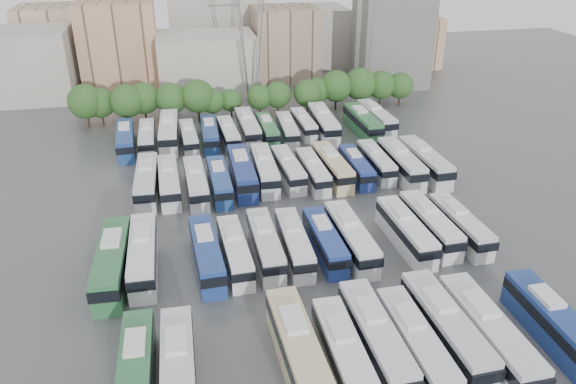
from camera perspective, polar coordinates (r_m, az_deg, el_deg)
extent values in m
plane|color=#424447|center=(69.54, 0.82, -3.44)|extent=(220.00, 220.00, 0.00)
cylinder|color=black|center=(107.28, -19.61, 6.89)|extent=(0.36, 0.36, 2.56)
sphere|color=#234C1E|center=(106.24, -19.90, 8.64)|extent=(6.15, 6.15, 6.15)
cylinder|color=black|center=(107.70, -18.29, 7.07)|extent=(0.36, 0.36, 2.23)
sphere|color=#234C1E|center=(106.79, -18.52, 8.60)|extent=(5.35, 5.35, 5.35)
cylinder|color=black|center=(105.77, -15.84, 7.13)|extent=(0.36, 0.36, 2.48)
sphere|color=#234C1E|center=(104.74, -16.07, 8.86)|extent=(5.94, 5.94, 5.94)
cylinder|color=black|center=(107.08, -14.25, 7.55)|extent=(0.36, 0.36, 2.40)
sphere|color=#234C1E|center=(106.10, -14.45, 9.20)|extent=(5.76, 5.76, 5.76)
cylinder|color=black|center=(105.99, -11.66, 7.61)|extent=(0.36, 0.36, 2.36)
sphere|color=#234C1E|center=(105.01, -11.83, 9.26)|extent=(5.66, 5.66, 5.66)
cylinder|color=black|center=(105.56, -9.03, 7.81)|extent=(0.36, 0.36, 2.53)
sphere|color=#234C1E|center=(104.51, -9.16, 9.58)|extent=(6.07, 6.07, 6.07)
cylinder|color=black|center=(106.06, -7.60, 7.81)|extent=(0.36, 0.36, 1.90)
sphere|color=#234C1E|center=(105.26, -7.69, 9.14)|extent=(4.56, 4.56, 4.56)
cylinder|color=black|center=(106.91, -5.76, 8.03)|extent=(0.36, 0.36, 1.77)
sphere|color=#234C1E|center=(106.17, -5.82, 9.26)|extent=(4.24, 4.24, 4.24)
cylinder|color=black|center=(107.25, -2.87, 8.25)|extent=(0.36, 0.36, 1.95)
sphere|color=#234C1E|center=(106.44, -2.90, 9.60)|extent=(4.68, 4.68, 4.68)
cylinder|color=black|center=(107.63, -1.02, 8.39)|extent=(0.36, 0.36, 2.10)
sphere|color=#234C1E|center=(106.76, -1.03, 9.84)|extent=(5.03, 5.03, 5.03)
cylinder|color=black|center=(108.21, 1.97, 8.50)|extent=(0.36, 0.36, 2.17)
sphere|color=#234C1E|center=(107.32, 1.99, 9.99)|extent=(5.21, 5.21, 5.21)
cylinder|color=black|center=(110.26, 2.90, 8.81)|extent=(0.36, 0.36, 2.10)
sphere|color=#234C1E|center=(109.42, 2.94, 10.23)|extent=(5.03, 5.03, 5.03)
cylinder|color=black|center=(110.90, 4.86, 8.97)|extent=(0.36, 0.36, 2.52)
sphere|color=#234C1E|center=(109.91, 4.93, 10.67)|extent=(6.05, 6.05, 6.05)
cylinder|color=black|center=(112.36, 7.22, 9.11)|extent=(0.36, 0.36, 2.59)
sphere|color=#234C1E|center=(111.36, 7.33, 10.84)|extent=(6.23, 6.23, 6.23)
cylinder|color=black|center=(114.09, 9.31, 9.17)|extent=(0.36, 0.36, 2.29)
sphere|color=#234C1E|center=(113.21, 9.43, 10.67)|extent=(5.50, 5.50, 5.50)
cylinder|color=black|center=(115.50, 11.22, 9.18)|extent=(0.36, 0.36, 2.13)
sphere|color=#234C1E|center=(114.69, 11.35, 10.56)|extent=(5.11, 5.11, 5.11)
cube|color=#9E998E|center=(127.13, -25.06, 11.60)|extent=(18.00, 14.00, 14.00)
cube|color=tan|center=(129.71, -16.80, 14.12)|extent=(16.00, 12.00, 18.00)
cube|color=#ADA89E|center=(122.33, -8.24, 12.80)|extent=(20.00, 14.00, 12.00)
cube|color=gray|center=(129.98, -0.32, 14.79)|extent=(14.00, 12.00, 16.00)
cube|color=gray|center=(141.30, -7.31, 16.39)|extent=(22.00, 16.00, 20.00)
cube|color=tan|center=(141.45, -22.29, 13.86)|extent=(16.00, 14.00, 16.00)
cube|color=#A39E93|center=(143.36, 1.95, 15.50)|extent=(18.00, 14.00, 14.00)
cube|color=tan|center=(145.52, 12.06, 14.72)|extent=(14.00, 12.00, 12.00)
cube|color=gray|center=(135.97, -12.13, 13.46)|extent=(12.00, 10.00, 10.00)
cube|color=silver|center=(127.72, 10.57, 16.43)|extent=(14.00, 14.00, 26.00)
cylinder|color=slate|center=(108.93, -4.84, 17.18)|extent=(2.90, 2.91, 33.83)
cylinder|color=slate|center=(112.85, -5.11, 17.50)|extent=(2.90, 2.91, 33.83)
cylinder|color=slate|center=(109.49, -2.67, 17.29)|extent=(2.90, 2.91, 33.83)
cylinder|color=slate|center=(113.39, -3.01, 17.61)|extent=(2.90, 2.91, 33.83)
cube|color=#2C683E|center=(48.92, -15.13, -17.33)|extent=(2.79, 11.95, 3.37)
cube|color=black|center=(48.38, -15.23, -16.90)|extent=(2.91, 12.13, 0.99)
cube|color=silver|center=(48.76, -15.31, -14.50)|extent=(1.75, 3.21, 0.44)
cube|color=silver|center=(48.19, -11.05, -17.51)|extent=(2.81, 12.35, 3.49)
cube|color=black|center=(47.62, -11.12, -17.06)|extent=(2.93, 12.54, 1.03)
cube|color=silver|center=(48.00, -11.30, -14.55)|extent=(1.80, 3.31, 0.45)
cube|color=#CBBF8B|center=(48.90, 1.03, -15.91)|extent=(3.21, 13.19, 3.71)
cube|color=black|center=(48.30, 1.09, -15.42)|extent=(3.34, 13.39, 1.09)
cube|color=silver|center=(48.71, 0.56, -12.83)|extent=(1.97, 3.55, 0.48)
cube|color=silver|center=(48.70, 5.77, -16.49)|extent=(2.60, 12.21, 3.46)
cube|color=black|center=(48.15, 5.87, -16.04)|extent=(2.72, 12.39, 1.02)
cube|color=silver|center=(48.48, 5.34, -13.61)|extent=(1.73, 3.26, 0.45)
cube|color=silver|center=(50.64, 8.86, -14.59)|extent=(2.91, 12.76, 3.60)
cube|color=black|center=(50.08, 8.98, -14.11)|extent=(3.04, 12.95, 1.06)
cube|color=silver|center=(50.46, 8.38, -11.71)|extent=(1.86, 3.42, 0.47)
cube|color=silver|center=(50.80, 12.78, -14.96)|extent=(2.78, 12.25, 3.46)
cube|color=black|center=(50.27, 12.93, -14.51)|extent=(2.90, 12.44, 1.02)
cube|color=silver|center=(50.59, 12.28, -12.21)|extent=(1.78, 3.28, 0.45)
cube|color=silver|center=(52.82, 15.69, -13.31)|extent=(3.24, 13.17, 3.71)
cube|color=black|center=(52.27, 15.88, -12.82)|extent=(3.38, 13.37, 1.09)
cube|color=silver|center=(52.63, 15.14, -10.49)|extent=(1.98, 3.55, 0.48)
cube|color=silver|center=(53.25, 19.59, -13.55)|extent=(3.16, 13.43, 3.79)
cube|color=black|center=(52.70, 19.81, -13.06)|extent=(3.30, 13.63, 1.11)
cube|color=silver|center=(53.02, 19.02, -10.69)|extent=(1.98, 3.61, 0.49)
cube|color=navy|center=(56.82, 25.34, -12.09)|extent=(2.68, 12.38, 3.51)
cube|color=black|center=(56.34, 25.56, -11.65)|extent=(2.80, 12.57, 1.03)
cube|color=silver|center=(56.63, 24.84, -9.61)|extent=(1.77, 3.31, 0.45)
cube|color=#2D693D|center=(61.94, -17.39, -6.95)|extent=(3.32, 13.37, 3.76)
cube|color=black|center=(61.42, -17.50, -6.47)|extent=(3.47, 13.57, 1.11)
cube|color=silver|center=(62.24, -17.50, -4.48)|extent=(2.01, 3.61, 0.49)
cube|color=silver|center=(62.43, -14.48, -6.32)|extent=(2.79, 12.73, 3.60)
cube|color=black|center=(61.93, -14.56, -5.87)|extent=(2.91, 12.92, 1.06)
cube|color=silver|center=(62.74, -14.65, -3.98)|extent=(1.82, 3.40, 0.47)
cube|color=navy|center=(61.45, -8.25, -6.35)|extent=(3.13, 12.15, 3.41)
cube|color=black|center=(60.97, -8.27, -5.91)|extent=(3.26, 12.34, 1.00)
cube|color=silver|center=(61.72, -8.54, -4.11)|extent=(1.86, 3.29, 0.44)
cube|color=silver|center=(61.74, -5.41, -6.13)|extent=(2.82, 11.29, 3.18)
cube|color=black|center=(61.29, -5.41, -5.72)|extent=(2.94, 11.47, 0.93)
cube|color=silver|center=(61.97, -5.69, -4.05)|extent=(1.71, 3.05, 0.41)
cube|color=silver|center=(62.56, -2.32, -5.46)|extent=(2.54, 11.70, 3.31)
cube|color=black|center=(62.10, -2.31, -5.03)|extent=(2.66, 11.88, 0.97)
cube|color=silver|center=(62.83, -2.58, -3.32)|extent=(1.67, 3.12, 0.43)
cube|color=silver|center=(62.81, 0.65, -5.34)|extent=(2.62, 11.45, 3.23)
cube|color=black|center=(62.36, 0.67, -4.92)|extent=(2.74, 11.62, 0.95)
cube|color=silver|center=(63.06, 0.40, -3.26)|extent=(1.67, 3.07, 0.42)
cube|color=navy|center=(63.44, 3.75, -5.08)|extent=(2.60, 11.18, 3.15)
cube|color=black|center=(63.01, 3.80, -4.68)|extent=(2.71, 11.35, 0.93)
cube|color=silver|center=(63.67, 3.45, -3.08)|extent=(1.64, 3.00, 0.41)
cube|color=silver|center=(63.99, 6.41, -4.74)|extent=(2.96, 12.32, 3.47)
cube|color=black|center=(63.52, 6.48, -4.30)|extent=(3.09, 12.50, 1.02)
cube|color=silver|center=(64.24, 6.05, -2.56)|extent=(1.83, 3.31, 0.45)
cube|color=silver|center=(66.30, 11.85, -4.01)|extent=(2.95, 12.09, 3.40)
cube|color=black|center=(65.86, 11.96, -3.59)|extent=(3.07, 12.28, 1.00)
cube|color=silver|center=(66.53, 11.48, -1.95)|extent=(1.81, 3.26, 0.44)
cube|color=silver|center=(68.30, 14.18, -3.31)|extent=(2.98, 12.08, 3.40)
cube|color=black|center=(67.87, 14.30, -2.89)|extent=(3.10, 12.27, 1.00)
cube|color=silver|center=(68.54, 13.81, -1.31)|extent=(1.81, 3.26, 0.44)
cube|color=silver|center=(69.22, 17.06, -3.35)|extent=(2.90, 11.59, 3.26)
cube|color=black|center=(68.82, 17.19, -2.96)|extent=(3.02, 11.76, 0.96)
cube|color=silver|center=(69.42, 16.68, -1.46)|extent=(1.75, 3.13, 0.42)
cube|color=silver|center=(78.76, -14.14, 0.96)|extent=(3.02, 12.63, 3.56)
cube|color=black|center=(78.34, -14.20, 1.36)|extent=(3.16, 12.83, 1.05)
cube|color=silver|center=(79.37, -14.25, 2.76)|extent=(1.87, 3.40, 0.46)
cube|color=silver|center=(78.21, -11.98, 0.95)|extent=(2.84, 12.03, 3.39)
cube|color=black|center=(77.80, -12.02, 1.33)|extent=(2.97, 12.21, 1.00)
cube|color=silver|center=(78.78, -12.16, 2.67)|extent=(1.78, 3.23, 0.44)
cube|color=silver|center=(77.25, -9.32, 0.83)|extent=(2.82, 11.82, 3.33)
cube|color=black|center=(76.84, -9.34, 1.21)|extent=(2.94, 12.00, 0.98)
cube|color=silver|center=(77.79, -9.51, 2.54)|extent=(1.75, 3.18, 0.43)
cube|color=navy|center=(77.39, -6.97, 1.00)|extent=(2.58, 11.33, 3.20)
cube|color=black|center=(77.00, -6.98, 1.36)|extent=(2.70, 11.50, 0.94)
cube|color=silver|center=(77.91, -7.16, 2.63)|extent=(1.65, 3.04, 0.41)
cube|color=navy|center=(79.13, -4.69, 1.92)|extent=(2.90, 13.11, 3.71)
cube|color=black|center=(78.68, -4.69, 2.34)|extent=(3.03, 13.30, 1.09)
cube|color=silver|center=(79.77, -4.89, 3.77)|extent=(1.88, 3.51, 0.48)
cube|color=silver|center=(80.08, -2.39, 2.22)|extent=(2.96, 12.44, 3.51)
cube|color=black|center=(79.66, -2.39, 2.61)|extent=(3.09, 12.63, 1.03)
cube|color=silver|center=(80.69, -2.57, 3.95)|extent=(1.84, 3.35, 0.45)
cube|color=silver|center=(80.50, 0.01, 2.28)|extent=(3.01, 11.55, 3.24)
cube|color=black|center=(80.12, 0.04, 2.64)|extent=(3.13, 11.73, 0.95)
cube|color=silver|center=(81.03, -0.24, 3.87)|extent=(1.77, 3.13, 0.42)
cube|color=silver|center=(79.98, 2.54, 2.05)|extent=(2.58, 11.14, 3.14)
cube|color=black|center=(79.61, 2.57, 2.40)|extent=(2.69, 11.31, 0.92)
cube|color=silver|center=(80.49, 2.31, 3.60)|extent=(1.63, 2.99, 0.41)
cube|color=beige|center=(81.24, 4.52, 2.51)|extent=(3.12, 12.25, 3.44)
cube|color=black|center=(80.84, 4.57, 2.89)|extent=(3.25, 12.44, 1.01)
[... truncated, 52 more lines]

